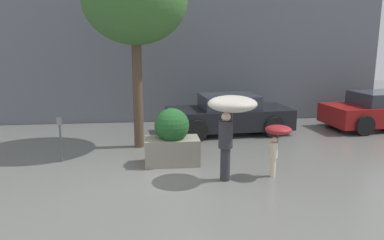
{
  "coord_description": "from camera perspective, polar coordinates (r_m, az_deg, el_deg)",
  "views": [
    {
      "loc": [
        -0.14,
        -8.08,
        3.13
      ],
      "look_at": [
        0.93,
        1.6,
        1.05
      ],
      "focal_mm": 35.0,
      "sensor_mm": 36.0,
      "label": 1
    }
  ],
  "objects": [
    {
      "name": "parked_car_near",
      "position": [
        12.88,
        5.6,
        0.77
      ],
      "size": [
        4.3,
        2.25,
        1.32
      ],
      "rotation": [
        0.0,
        0.0,
        1.65
      ],
      "color": "black",
      "rests_on": "ground"
    },
    {
      "name": "planter_box",
      "position": [
        9.57,
        -3.07,
        -2.85
      ],
      "size": [
        1.38,
        0.88,
        1.46
      ],
      "color": "gray",
      "rests_on": "ground"
    },
    {
      "name": "parking_meter",
      "position": [
        10.26,
        -19.48,
        -1.43
      ],
      "size": [
        0.14,
        0.14,
        1.19
      ],
      "color": "#595B60",
      "rests_on": "ground"
    },
    {
      "name": "person_adult",
      "position": [
        8.3,
        5.96,
        1.2
      ],
      "size": [
        1.09,
        1.09,
        1.94
      ],
      "rotation": [
        0.0,
        0.0,
        0.17
      ],
      "color": "#2D2D33",
      "rests_on": "ground"
    },
    {
      "name": "person_child",
      "position": [
        8.8,
        12.85,
        -2.4
      ],
      "size": [
        0.61,
        0.61,
        1.23
      ],
      "rotation": [
        0.0,
        0.0,
        -0.31
      ],
      "color": "beige",
      "rests_on": "ground"
    },
    {
      "name": "building_facade",
      "position": [
        14.58,
        -5.89,
        11.48
      ],
      "size": [
        18.0,
        0.3,
        6.0
      ],
      "color": "slate",
      "rests_on": "ground"
    },
    {
      "name": "parked_car_far",
      "position": [
        15.09,
        26.45,
        1.22
      ],
      "size": [
        3.93,
        2.29,
        1.32
      ],
      "rotation": [
        0.0,
        0.0,
        1.67
      ],
      "color": "maroon",
      "rests_on": "ground"
    },
    {
      "name": "street_tree",
      "position": [
        11.01,
        -8.7,
        17.57
      ],
      "size": [
        2.94,
        2.94,
        5.5
      ],
      "color": "brown",
      "rests_on": "ground"
    },
    {
      "name": "ground_plane",
      "position": [
        8.67,
        -5.02,
        -9.16
      ],
      "size": [
        40.0,
        40.0,
        0.0
      ],
      "primitive_type": "plane",
      "color": "slate"
    }
  ]
}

